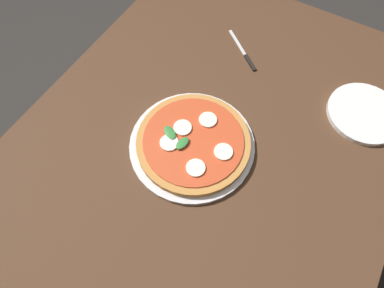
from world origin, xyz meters
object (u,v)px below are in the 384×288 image
at_px(knife, 245,55).
at_px(serving_tray, 192,145).
at_px(pizza, 193,142).
at_px(plate_white, 364,113).
at_px(dining_table, 192,181).

bearing_deg(knife, serving_tray, -177.17).
bearing_deg(pizza, knife, 3.39).
bearing_deg(pizza, plate_white, -47.92).
xyz_separation_m(serving_tray, pizza, (0.00, -0.00, 0.02)).
distance_m(dining_table, knife, 0.41).
xyz_separation_m(plate_white, knife, (0.03, 0.37, -0.00)).
bearing_deg(knife, plate_white, -94.91).
relative_size(serving_tray, plate_white, 1.62).
bearing_deg(serving_tray, plate_white, -48.12).
relative_size(dining_table, serving_tray, 4.44).
bearing_deg(dining_table, knife, 6.76).
relative_size(serving_tray, pizza, 1.11).
relative_size(dining_table, plate_white, 7.18).
bearing_deg(dining_table, pizza, 27.24).
xyz_separation_m(dining_table, serving_tray, (0.05, 0.03, 0.10)).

